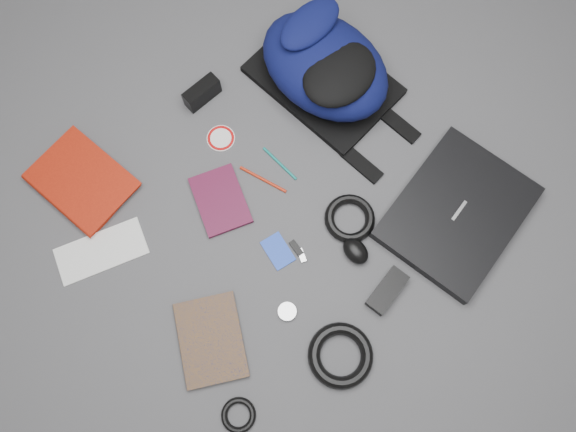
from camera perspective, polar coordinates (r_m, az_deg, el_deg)
ground at (r=1.58m, az=0.00°, el=-0.20°), size 4.00×4.00×0.00m
backpack at (r=1.67m, az=3.77°, el=15.02°), size 0.38×0.50×0.19m
laptop at (r=1.64m, az=16.80°, el=0.33°), size 0.47×0.40×0.04m
textbook_red at (r=1.71m, az=-22.55°, el=0.79°), size 0.26×0.31×0.03m
comic_book at (r=1.54m, az=-10.93°, el=-12.93°), size 0.25×0.28×0.02m
envelope at (r=1.64m, az=-18.44°, el=-3.41°), size 0.27×0.17×0.00m
dvd_case at (r=1.60m, az=-6.88°, el=1.59°), size 0.18×0.22×0.01m
compact_camera at (r=1.72m, az=-8.73°, el=12.26°), size 0.12×0.05×0.06m
sticker_disc at (r=1.68m, az=-6.84°, el=7.85°), size 0.10×0.10×0.00m
pen_teal at (r=1.63m, az=-0.84°, el=5.36°), size 0.02×0.14×0.01m
pen_red at (r=1.61m, az=-2.54°, el=3.74°), size 0.07×0.14×0.01m
id_badge at (r=1.56m, az=-1.03°, el=-3.57°), size 0.07×0.10×0.00m
usb_black at (r=1.56m, az=0.84°, el=-3.27°), size 0.02×0.05×0.01m
usb_silver at (r=1.55m, az=1.40°, el=-4.02°), size 0.03×0.04×0.01m
mouse at (r=1.55m, az=6.89°, el=-3.55°), size 0.06×0.08×0.04m
headphone_left at (r=1.54m, az=-7.65°, el=-9.79°), size 0.06×0.06×0.01m
headphone_right at (r=1.52m, az=-0.08°, el=-9.68°), size 0.05×0.05×0.01m
cable_coil at (r=1.58m, az=6.29°, el=-0.24°), size 0.17×0.17×0.03m
power_brick at (r=1.55m, az=10.05°, el=-7.48°), size 0.14×0.08×0.03m
power_cord_coil at (r=1.51m, az=5.36°, el=-13.92°), size 0.20×0.20×0.03m
earbud_coil at (r=1.52m, az=-5.05°, el=-19.51°), size 0.09×0.09×0.02m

